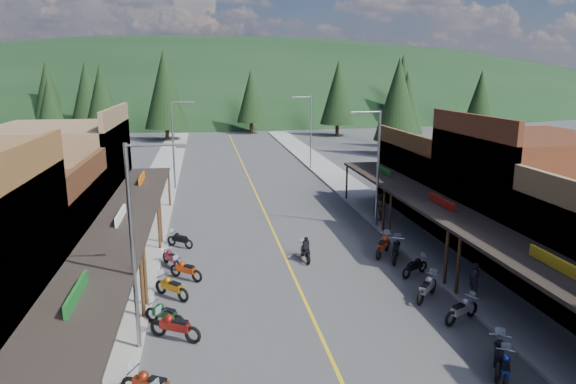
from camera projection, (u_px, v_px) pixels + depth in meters
name	position (u px, v px, depth m)	size (l,w,h in m)	color
ground	(295.00, 278.00, 26.55)	(220.00, 220.00, 0.00)	#38383A
centerline	(255.00, 192.00, 45.77)	(0.15, 90.00, 0.01)	gold
sidewalk_west	(155.00, 195.00, 44.38)	(3.40, 94.00, 0.15)	gray
sidewalk_east	(350.00, 188.00, 47.14)	(3.40, 94.00, 0.15)	gray
shop_west_2	(16.00, 235.00, 25.43)	(10.90, 9.00, 6.20)	#3F2111
shop_west_3	(64.00, 178.00, 34.43)	(10.90, 10.20, 8.20)	brown
shop_east_2	(525.00, 195.00, 29.57)	(10.90, 9.00, 8.20)	#562B19
shop_east_3	(446.00, 179.00, 39.02)	(10.90, 10.20, 6.20)	#4C2D16
streetlight_0	(136.00, 239.00, 18.67)	(2.16, 0.18, 8.00)	gray
streetlight_1	(175.00, 141.00, 45.58)	(2.16, 0.18, 8.00)	gray
streetlight_2	(376.00, 164.00, 34.33)	(2.16, 0.18, 8.00)	gray
streetlight_3	(309.00, 129.00, 55.48)	(2.16, 0.18, 8.00)	gray
ridge_hill	(217.00, 108.00, 156.30)	(310.00, 140.00, 60.00)	black
pine_1	(87.00, 92.00, 88.39)	(5.88, 5.88, 12.50)	black
pine_2	(165.00, 89.00, 78.90)	(6.72, 6.72, 14.00)	black
pine_3	(251.00, 96.00, 89.15)	(5.04, 5.04, 11.00)	black
pine_4	(338.00, 92.00, 85.43)	(5.88, 5.88, 12.50)	black
pine_5	(402.00, 86.00, 99.33)	(6.72, 6.72, 14.00)	black
pine_6	(481.00, 95.00, 93.89)	(5.04, 5.04, 11.00)	black
pine_7	(48.00, 91.00, 92.88)	(5.88, 5.88, 12.50)	black
pine_8	(51.00, 111.00, 60.15)	(4.48, 4.48, 10.00)	black
pine_9	(406.00, 102.00, 72.16)	(4.93, 4.93, 10.80)	black
pine_10	(102.00, 100.00, 70.22)	(5.38, 5.38, 11.60)	black
pine_11	(398.00, 99.00, 64.62)	(5.82, 5.82, 12.40)	black
bike_west_4	(151.00, 384.00, 16.49)	(0.72, 2.17, 1.24)	maroon
bike_west_5	(175.00, 325.00, 20.29)	(0.75, 2.24, 1.28)	maroon
bike_west_6	(165.00, 313.00, 21.45)	(0.67, 2.02, 1.15)	#0B3918
bike_west_7	(171.00, 286.00, 24.10)	(0.71, 2.14, 1.22)	#9D5F0B
bike_west_8	(186.00, 269.00, 26.28)	(0.68, 2.04, 1.17)	#BC3A0D
bike_west_9	(171.00, 257.00, 28.04)	(0.63, 1.90, 1.09)	maroon
bike_west_10	(180.00, 239.00, 31.17)	(0.63, 1.88, 1.07)	black
bike_east_3	(505.00, 367.00, 17.56)	(0.64, 1.92, 1.10)	navy
bike_east_4	(499.00, 354.00, 18.19)	(0.74, 2.23, 1.28)	black
bike_east_5	(462.00, 309.00, 21.82)	(0.69, 2.07, 1.19)	#A1A2A6
bike_east_6	(427.00, 287.00, 23.98)	(0.73, 2.19, 1.25)	#A7A7AC
bike_east_7	(415.00, 266.00, 26.82)	(0.64, 1.93, 1.10)	black
bike_east_8	(396.00, 249.00, 29.03)	(0.77, 2.32, 1.32)	black
bike_east_9	(383.00, 245.00, 29.72)	(0.78, 2.34, 1.34)	#AB270C
rider_on_bike	(305.00, 250.00, 29.00)	(0.72, 1.94, 1.46)	black
pedestrian_east_a	(475.00, 279.00, 24.00)	(0.59, 0.39, 1.62)	#251E2D
pedestrian_east_b	(379.00, 207.00, 36.44)	(0.94, 0.54, 1.93)	brown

